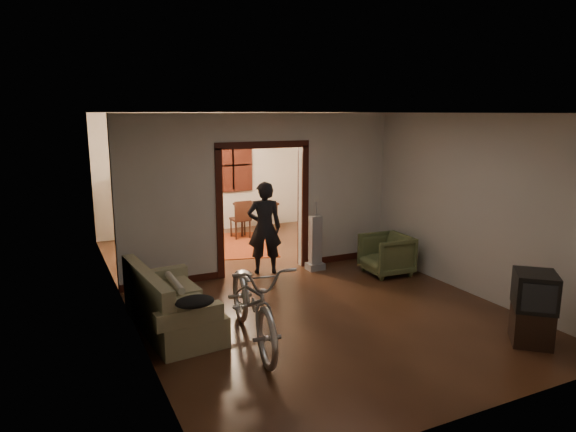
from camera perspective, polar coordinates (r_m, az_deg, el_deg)
floor at (r=8.67m, az=-0.87°, el=-7.43°), size 5.00×8.50×0.01m
ceiling at (r=8.20m, az=-0.93°, el=11.40°), size 5.00×8.50×0.01m
wall_back at (r=12.27m, az=-9.29°, el=4.75°), size 5.00×0.02×2.80m
wall_left at (r=7.64m, az=-18.18°, el=0.25°), size 0.02×8.50×2.80m
wall_right at (r=9.63m, az=12.75°, el=2.78°), size 0.02×8.50×2.80m
partition_wall at (r=9.00m, az=-2.90°, el=2.45°), size 5.00×0.14×2.80m
door_casing at (r=9.05m, az=-2.88°, el=0.58°), size 1.74×0.20×2.32m
far_window at (r=12.43m, az=-6.15°, el=5.62°), size 0.98×0.06×1.28m
chandelier at (r=10.53m, az=-6.70°, el=8.91°), size 0.24×0.24×0.24m
light_switch at (r=9.41m, az=3.19°, el=1.93°), size 0.08×0.01×0.12m
sofa at (r=6.96m, az=-12.68°, el=-8.93°), size 0.99×1.89×0.84m
rolled_paper at (r=7.22m, az=-12.50°, el=-7.22°), size 0.10×0.79×0.10m
jacket at (r=6.06m, az=-10.32°, el=-9.35°), size 0.45×0.34×0.13m
bicycle at (r=6.39m, az=-3.89°, el=-9.30°), size 1.01×2.18×1.10m
armchair at (r=9.20m, az=10.87°, el=-4.22°), size 0.82×0.80×0.71m
tv_stand at (r=7.14m, az=25.43°, el=-10.95°), size 0.67×0.67×0.45m
crt_tv at (r=6.98m, az=25.75°, el=-7.49°), size 0.70×0.71×0.45m
vacuum at (r=9.25m, az=3.05°, el=-3.01°), size 0.36×0.32×0.99m
person at (r=9.00m, az=-2.64°, el=-1.31°), size 0.69×0.56×1.64m
oriental_rug at (r=11.08m, az=-6.13°, el=-3.22°), size 2.18×2.56×0.02m
locker at (r=11.68m, az=-14.41°, el=1.21°), size 0.89×0.65×1.60m
globe at (r=11.54m, az=-14.69°, el=6.80°), size 0.30×0.30×0.30m
desk at (r=12.07m, az=-3.56°, el=-0.26°), size 0.97×0.56×0.71m
desk_chair at (r=11.60m, az=-5.32°, el=-0.35°), size 0.46×0.46×0.88m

